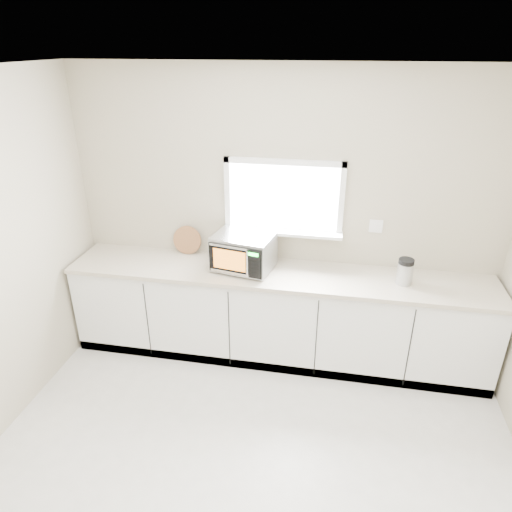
# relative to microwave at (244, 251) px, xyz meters

# --- Properties ---
(ground) EXTENTS (4.00, 4.00, 0.00)m
(ground) POSITION_rel_microwave_xyz_m (0.32, -1.70, -1.10)
(ground) COLOR beige
(ground) RESTS_ON ground
(back_wall) EXTENTS (4.00, 0.17, 2.70)m
(back_wall) POSITION_rel_microwave_xyz_m (0.32, 0.29, 0.27)
(back_wall) COLOR #B0A28C
(back_wall) RESTS_ON ground
(cabinets) EXTENTS (3.92, 0.60, 0.88)m
(cabinets) POSITION_rel_microwave_xyz_m (0.32, -0.00, -0.66)
(cabinets) COLOR silver
(cabinets) RESTS_ON ground
(countertop) EXTENTS (3.92, 0.64, 0.04)m
(countertop) POSITION_rel_microwave_xyz_m (0.32, -0.01, -0.20)
(countertop) COLOR beige
(countertop) RESTS_ON cabinets
(microwave) EXTENTS (0.59, 0.50, 0.34)m
(microwave) POSITION_rel_microwave_xyz_m (0.00, 0.00, 0.00)
(microwave) COLOR black
(microwave) RESTS_ON countertop
(knife_block) EXTENTS (0.13, 0.21, 0.28)m
(knife_block) POSITION_rel_microwave_xyz_m (-0.26, 0.11, -0.06)
(knife_block) COLOR #4A321A
(knife_block) RESTS_ON countertop
(cutting_board) EXTENTS (0.28, 0.07, 0.28)m
(cutting_board) POSITION_rel_microwave_xyz_m (-0.62, 0.24, -0.04)
(cutting_board) COLOR #9E703D
(cutting_board) RESTS_ON countertop
(coffee_grinder) EXTENTS (0.14, 0.14, 0.24)m
(coffee_grinder) POSITION_rel_microwave_xyz_m (1.43, -0.02, -0.06)
(coffee_grinder) COLOR #AFB1B6
(coffee_grinder) RESTS_ON countertop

